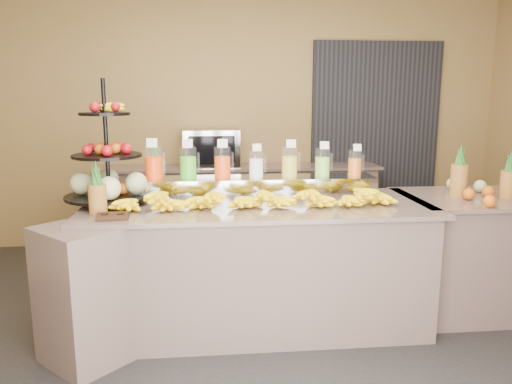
{
  "coord_description": "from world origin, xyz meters",
  "views": [
    {
      "loc": [
        -0.37,
        -3.21,
        1.72
      ],
      "look_at": [
        -0.01,
        0.3,
        1.02
      ],
      "focal_mm": 35.0,
      "sensor_mm": 36.0,
      "label": 1
    }
  ],
  "objects": [
    {
      "name": "ground",
      "position": [
        0.0,
        0.0,
        0.0
      ],
      "size": [
        6.0,
        6.0,
        0.0
      ],
      "primitive_type": "plane",
      "color": "black",
      "rests_on": "ground"
    },
    {
      "name": "room_envelope",
      "position": [
        0.19,
        0.79,
        1.88
      ],
      "size": [
        6.04,
        5.02,
        2.82
      ],
      "color": "olive",
      "rests_on": "ground"
    },
    {
      "name": "buffet_counter",
      "position": [
        -0.12,
        0.26,
        0.47
      ],
      "size": [
        2.75,
        1.25,
        0.93
      ],
      "color": "gray",
      "rests_on": "ground"
    },
    {
      "name": "right_counter",
      "position": [
        1.7,
        0.4,
        0.47
      ],
      "size": [
        1.08,
        0.88,
        0.93
      ],
      "color": "gray",
      "rests_on": "ground"
    },
    {
      "name": "back_ledge",
      "position": [
        0.0,
        2.25,
        0.47
      ],
      "size": [
        3.1,
        0.55,
        0.93
      ],
      "color": "gray",
      "rests_on": "ground"
    },
    {
      "name": "pitcher_tray",
      "position": [
        0.02,
        0.58,
        1.01
      ],
      "size": [
        1.85,
        0.3,
        0.15
      ],
      "primitive_type": "cube",
      "color": "gray",
      "rests_on": "buffet_counter"
    },
    {
      "name": "juice_pitcher_orange_a",
      "position": [
        -0.76,
        0.58,
        1.19
      ],
      "size": [
        0.13,
        0.14,
        0.32
      ],
      "color": "silver",
      "rests_on": "pitcher_tray"
    },
    {
      "name": "juice_pitcher_green",
      "position": [
        -0.5,
        0.58,
        1.19
      ],
      "size": [
        0.13,
        0.13,
        0.31
      ],
      "color": "silver",
      "rests_on": "pitcher_tray"
    },
    {
      "name": "juice_pitcher_orange_b",
      "position": [
        -0.24,
        0.58,
        1.19
      ],
      "size": [
        0.13,
        0.13,
        0.31
      ],
      "color": "silver",
      "rests_on": "pitcher_tray"
    },
    {
      "name": "juice_pitcher_milk",
      "position": [
        0.02,
        0.58,
        1.17
      ],
      "size": [
        0.11,
        0.12,
        0.27
      ],
      "color": "silver",
      "rests_on": "pitcher_tray"
    },
    {
      "name": "juice_pitcher_lemon",
      "position": [
        0.28,
        0.58,
        1.18
      ],
      "size": [
        0.13,
        0.13,
        0.3
      ],
      "color": "silver",
      "rests_on": "pitcher_tray"
    },
    {
      "name": "juice_pitcher_lime",
      "position": [
        0.54,
        0.58,
        1.18
      ],
      "size": [
        0.12,
        0.12,
        0.29
      ],
      "color": "silver",
      "rests_on": "pitcher_tray"
    },
    {
      "name": "juice_pitcher_orange_c",
      "position": [
        0.8,
        0.58,
        1.17
      ],
      "size": [
        0.11,
        0.11,
        0.26
      ],
      "color": "silver",
      "rests_on": "pitcher_tray"
    },
    {
      "name": "banana_heap",
      "position": [
        0.01,
        0.22,
        1.0
      ],
      "size": [
        2.01,
        0.18,
        0.17
      ],
      "color": "yellow",
      "rests_on": "buffet_counter"
    },
    {
      "name": "fruit_stand",
      "position": [
        -1.04,
        0.45,
        1.16
      ],
      "size": [
        0.67,
        0.67,
        0.89
      ],
      "rotation": [
        0.0,
        0.0,
        -0.06
      ],
      "color": "black",
      "rests_on": "buffet_counter"
    },
    {
      "name": "condiment_caddy",
      "position": [
        -0.97,
        -0.04,
        0.94
      ],
      "size": [
        0.21,
        0.17,
        0.03
      ],
      "primitive_type": "cube",
      "rotation": [
        0.0,
        0.0,
        0.09
      ],
      "color": "black",
      "rests_on": "buffet_counter"
    },
    {
      "name": "pineapple_left_a",
      "position": [
        -1.09,
        0.1,
        1.06
      ],
      "size": [
        0.12,
        0.12,
        0.36
      ],
      "rotation": [
        0.0,
        0.0,
        -0.43
      ],
      "color": "brown",
      "rests_on": "buffet_counter"
    },
    {
      "name": "pineapple_left_b",
      "position": [
        -0.77,
        0.75,
        1.1
      ],
      "size": [
        0.15,
        0.15,
        0.44
      ],
      "rotation": [
        0.0,
        0.0,
        0.17
      ],
      "color": "brown",
      "rests_on": "buffet_counter"
    },
    {
      "name": "right_fruit_pile",
      "position": [
        1.72,
        0.25,
        1.01
      ],
      "size": [
        0.47,
        0.45,
        0.25
      ],
      "color": "brown",
      "rests_on": "right_counter"
    },
    {
      "name": "oven_warmer",
      "position": [
        -0.31,
        2.25,
        1.13
      ],
      "size": [
        0.61,
        0.43,
        0.4
      ],
      "primitive_type": "cube",
      "rotation": [
        0.0,
        0.0,
        -0.01
      ],
      "color": "gray",
      "rests_on": "back_ledge"
    }
  ]
}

